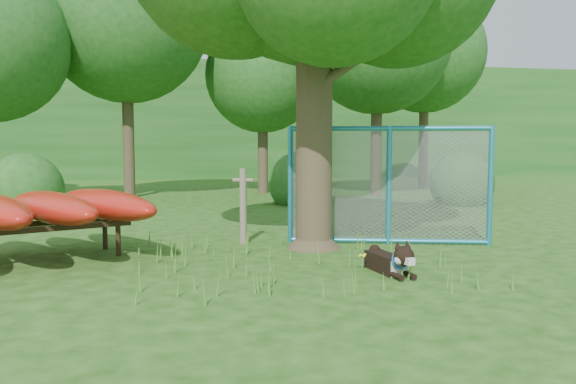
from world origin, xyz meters
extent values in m
plane|color=#1A450D|center=(0.00, 0.00, 0.00)|extent=(80.00, 80.00, 0.00)
cylinder|color=#3C3020|center=(0.80, 2.11, 2.30)|extent=(0.77, 0.77, 4.59)
cone|color=#3C3020|center=(0.80, 2.11, 0.23)|extent=(1.16, 1.16, 0.46)
cylinder|color=#3C3020|center=(1.31, 1.90, 2.94)|extent=(1.31, 0.23, 0.98)
cylinder|color=#3C3020|center=(0.45, 2.46, 3.31)|extent=(0.77, 0.95, 0.94)
cylinder|color=#6B6050|center=(-0.29, 2.71, 0.64)|extent=(0.14, 0.14, 1.28)
cylinder|color=#6B6050|center=(-0.29, 2.71, 1.09)|extent=(0.35, 0.15, 0.07)
cylinder|color=black|center=(-2.27, 2.00, 0.24)|extent=(0.10, 0.10, 0.48)
cylinder|color=black|center=(-2.54, 2.61, 0.24)|extent=(0.10, 0.10, 0.48)
cube|color=black|center=(-3.40, 1.49, 0.50)|extent=(2.65, 1.24, 0.08)
cube|color=black|center=(-3.68, 2.10, 0.50)|extent=(2.65, 1.24, 0.08)
ellipsoid|color=red|center=(-3.19, 1.95, 0.76)|extent=(2.09, 2.79, 0.46)
ellipsoid|color=red|center=(-2.49, 2.26, 0.76)|extent=(2.16, 2.75, 0.46)
cube|color=black|center=(1.33, 0.24, 0.12)|extent=(0.36, 0.72, 0.24)
cube|color=beige|center=(1.37, -0.05, 0.11)|extent=(0.24, 0.17, 0.22)
sphere|color=black|center=(1.40, -0.23, 0.30)|extent=(0.26, 0.26, 0.26)
cube|color=beige|center=(1.42, -0.34, 0.26)|extent=(0.12, 0.15, 0.09)
sphere|color=beige|center=(1.33, -0.26, 0.26)|extent=(0.12, 0.12, 0.12)
sphere|color=beige|center=(1.48, -0.23, 0.26)|extent=(0.12, 0.12, 0.12)
cone|color=black|center=(1.33, -0.20, 0.43)|extent=(0.09, 0.11, 0.12)
cone|color=black|center=(1.46, -0.18, 0.43)|extent=(0.12, 0.13, 0.12)
cylinder|color=black|center=(1.31, -0.21, 0.05)|extent=(0.11, 0.30, 0.07)
cylinder|color=black|center=(1.48, -0.18, 0.05)|extent=(0.11, 0.30, 0.07)
sphere|color=black|center=(1.32, 0.62, 0.22)|extent=(0.16, 0.16, 0.16)
torus|color=blue|center=(1.39, -0.15, 0.24)|extent=(0.25, 0.11, 0.25)
cylinder|color=teal|center=(0.52, 2.69, 1.00)|extent=(0.11, 0.11, 2.00)
cylinder|color=teal|center=(2.13, 2.23, 1.00)|extent=(0.11, 0.11, 2.00)
cylinder|color=teal|center=(3.73, 1.78, 1.00)|extent=(0.11, 0.11, 2.00)
cylinder|color=teal|center=(2.13, 2.23, 1.96)|extent=(3.23, 0.98, 0.08)
cylinder|color=teal|center=(2.13, 2.23, 0.06)|extent=(3.23, 0.98, 0.08)
plane|color=gray|center=(2.13, 2.23, 1.00)|extent=(3.21, 0.91, 3.34)
cylinder|color=#4E862B|center=(1.05, 0.36, 0.10)|extent=(0.02, 0.02, 0.20)
sphere|color=#FFFA28|center=(1.05, 0.36, 0.20)|extent=(0.04, 0.04, 0.04)
sphere|color=#FFFA28|center=(1.10, 0.37, 0.21)|extent=(0.04, 0.04, 0.04)
sphere|color=#FFFA28|center=(1.03, 0.40, 0.19)|extent=(0.04, 0.04, 0.04)
sphere|color=#FFFA28|center=(1.07, 0.33, 0.20)|extent=(0.04, 0.04, 0.04)
sphere|color=#FFFA28|center=(1.03, 0.34, 0.21)|extent=(0.04, 0.04, 0.04)
cylinder|color=#3C3020|center=(-3.00, 12.00, 2.62)|extent=(0.36, 0.36, 5.25)
sphere|color=#1C531A|center=(-3.00, 12.00, 5.62)|extent=(5.20, 5.20, 5.20)
cylinder|color=#3C3020|center=(1.50, 13.00, 1.92)|extent=(0.36, 0.36, 3.85)
sphere|color=#1C531A|center=(1.50, 13.00, 4.12)|extent=(4.00, 4.00, 4.00)
cylinder|color=#3C3020|center=(5.00, 11.00, 2.38)|extent=(0.36, 0.36, 4.76)
sphere|color=#1C531A|center=(5.00, 11.00, 5.10)|extent=(4.80, 4.80, 4.80)
cylinder|color=#3C3020|center=(8.00, 14.00, 2.45)|extent=(0.36, 0.36, 4.90)
sphere|color=#1C531A|center=(8.00, 14.00, 5.25)|extent=(4.60, 4.60, 4.60)
sphere|color=#1C531A|center=(-5.00, 7.50, 0.00)|extent=(1.80, 1.80, 1.80)
sphere|color=#1C531A|center=(6.50, 8.00, 0.00)|extent=(1.80, 1.80, 1.80)
sphere|color=#1C531A|center=(2.00, 9.00, 0.00)|extent=(1.80, 1.80, 1.80)
cube|color=#1C531A|center=(0.00, 28.00, 3.00)|extent=(80.00, 12.00, 6.00)
camera|label=1|loc=(-1.28, -6.73, 1.66)|focal=35.00mm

